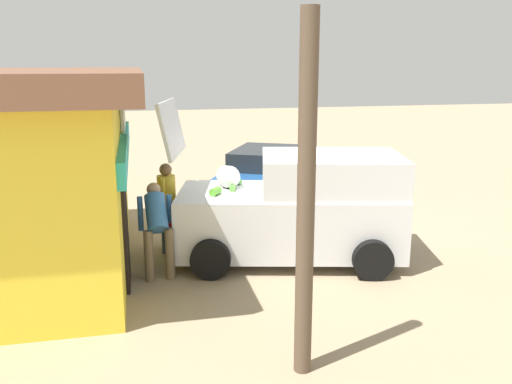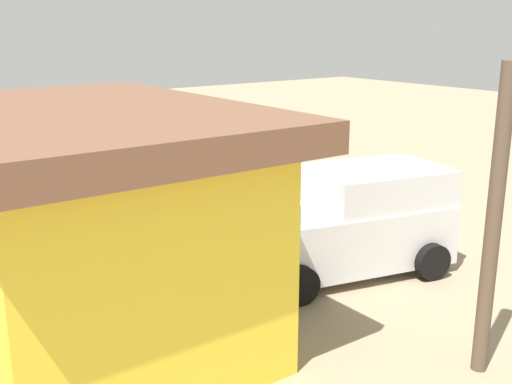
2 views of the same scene
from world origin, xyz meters
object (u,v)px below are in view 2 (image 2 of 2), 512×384
object	(u,v)px
parked_sedan	(231,184)
delivery_van	(348,221)
customer_bending	(247,257)
storefront_bar	(86,221)
unloaded_banana_pile	(174,290)
paint_bucket	(166,238)
vendor_standing	(216,230)

from	to	relation	value
parked_sedan	delivery_van	bearing A→B (deg)	173.03
customer_bending	delivery_van	bearing A→B (deg)	-83.05
storefront_bar	unloaded_banana_pile	world-z (taller)	storefront_bar
paint_bucket	vendor_standing	bearing A→B (deg)	175.99
vendor_standing	paint_bucket	distance (m)	2.33
storefront_bar	unloaded_banana_pile	bearing A→B (deg)	-78.71
delivery_van	vendor_standing	size ratio (longest dim) A/B	2.64
parked_sedan	unloaded_banana_pile	bearing A→B (deg)	135.48
parked_sedan	vendor_standing	distance (m)	4.66
delivery_van	vendor_standing	bearing A→B (deg)	67.18
parked_sedan	customer_bending	distance (m)	5.83
customer_bending	vendor_standing	bearing A→B (deg)	-11.12
customer_bending	unloaded_banana_pile	bearing A→B (deg)	35.15
customer_bending	unloaded_banana_pile	xyz separation A→B (m)	(1.06, 0.74, -0.75)
parked_sedan	unloaded_banana_pile	size ratio (longest dim) A/B	5.48
storefront_bar	customer_bending	xyz separation A→B (m)	(-0.75, -2.27, -0.83)
vendor_standing	paint_bucket	world-z (taller)	vendor_standing
vendor_standing	customer_bending	size ratio (longest dim) A/B	1.09
delivery_van	parked_sedan	size ratio (longest dim) A/B	0.95
storefront_bar	customer_bending	world-z (taller)	storefront_bar
delivery_van	parked_sedan	world-z (taller)	delivery_van
delivery_van	parked_sedan	distance (m)	4.68
storefront_bar	customer_bending	bearing A→B (deg)	-108.26
parked_sedan	customer_bending	world-z (taller)	customer_bending
vendor_standing	customer_bending	bearing A→B (deg)	168.88
parked_sedan	unloaded_banana_pile	xyz separation A→B (m)	(-3.88, 3.82, -0.43)
parked_sedan	customer_bending	size ratio (longest dim) A/B	3.02
paint_bucket	customer_bending	bearing A→B (deg)	173.36
delivery_van	unloaded_banana_pile	world-z (taller)	delivery_van
vendor_standing	paint_bucket	bearing A→B (deg)	-4.01
vendor_standing	unloaded_banana_pile	size ratio (longest dim) A/B	1.97
storefront_bar	parked_sedan	distance (m)	6.89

